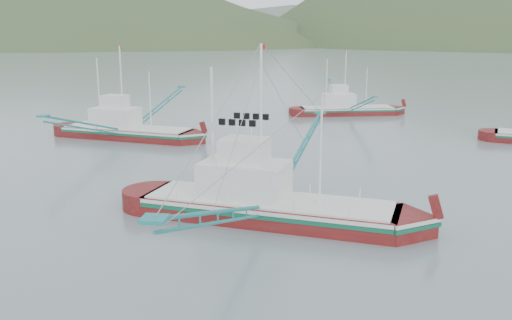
# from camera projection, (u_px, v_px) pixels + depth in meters

# --- Properties ---
(ground) EXTENTS (1200.00, 1200.00, 0.00)m
(ground) POSITION_uv_depth(u_px,v_px,m) (243.00, 231.00, 35.63)
(ground) COLOR slate
(ground) RESTS_ON ground
(main_boat) EXTENTS (17.42, 30.30, 12.38)m
(main_boat) POSITION_uv_depth(u_px,v_px,m) (266.00, 188.00, 37.32)
(main_boat) COLOR #5D0E0D
(main_boat) RESTS_ON ground
(bg_boat_far) EXTENTS (14.11, 24.27, 10.00)m
(bg_boat_far) POSITION_uv_depth(u_px,v_px,m) (347.00, 102.00, 82.63)
(bg_boat_far) COLOR #5D0E0D
(bg_boat_far) RESTS_ON ground
(bg_boat_left) EXTENTS (15.84, 27.49, 11.25)m
(bg_boat_left) POSITION_uv_depth(u_px,v_px,m) (126.00, 122.00, 64.98)
(bg_boat_left) COLOR #5D0E0D
(bg_boat_left) RESTS_ON ground
(headland_left) EXTENTS (448.00, 308.00, 210.00)m
(headland_left) POSITION_uv_depth(u_px,v_px,m) (77.00, 45.00, 407.35)
(headland_left) COLOR #374B26
(headland_left) RESTS_ON ground
(ridge_distant) EXTENTS (960.00, 400.00, 240.00)m
(ridge_distant) POSITION_uv_depth(u_px,v_px,m) (363.00, 40.00, 571.39)
(ridge_distant) COLOR slate
(ridge_distant) RESTS_ON ground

